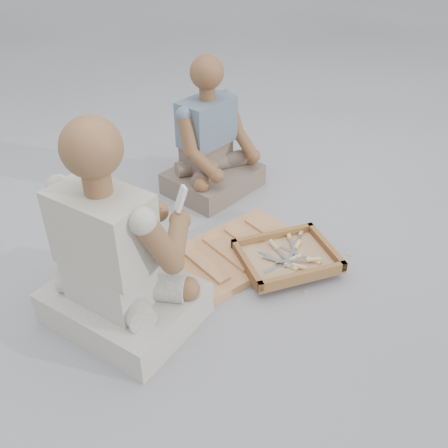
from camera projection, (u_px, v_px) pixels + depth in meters
ground at (250, 292)px, 2.30m from camera, size 60.00×60.00×0.00m
carved_panel at (239, 252)px, 2.51m from camera, size 0.66×0.45×0.04m
tool_tray at (287, 257)px, 2.41m from camera, size 0.54×0.48×0.06m
chisel_0 at (296, 247)px, 2.45m from camera, size 0.20×0.12×0.02m
chisel_1 at (289, 237)px, 2.52m from camera, size 0.13×0.20×0.02m
chisel_2 at (291, 260)px, 2.39m from camera, size 0.22×0.03×0.02m
chisel_3 at (295, 266)px, 2.34m from camera, size 0.12×0.20×0.02m
chisel_4 at (276, 247)px, 2.45m from camera, size 0.07×0.22×0.02m
chisel_5 at (300, 234)px, 2.55m from camera, size 0.20×0.13×0.02m
chisel_6 at (310, 259)px, 2.39m from camera, size 0.08×0.22×0.02m
chisel_7 at (287, 265)px, 2.35m from camera, size 0.07×0.22×0.02m
chisel_8 at (309, 260)px, 2.36m from camera, size 0.19×0.13×0.02m
wood_chip_0 at (290, 245)px, 2.59m from camera, size 0.02×0.02×0.00m
wood_chip_1 at (345, 261)px, 2.48m from camera, size 0.02×0.02×0.00m
wood_chip_2 at (304, 227)px, 2.73m from camera, size 0.02×0.02×0.00m
wood_chip_3 at (350, 255)px, 2.52m from camera, size 0.02×0.02×0.00m
wood_chip_4 at (305, 233)px, 2.68m from camera, size 0.02×0.02×0.00m
wood_chip_5 at (305, 292)px, 2.30m from camera, size 0.02×0.02×0.00m
wood_chip_6 at (305, 277)px, 2.38m from camera, size 0.02×0.02×0.00m
wood_chip_7 at (218, 278)px, 2.38m from camera, size 0.02×0.02×0.00m
wood_chip_8 at (301, 257)px, 2.51m from camera, size 0.02×0.02×0.00m
craftsman at (117, 260)px, 1.99m from camera, size 0.70×0.72×0.93m
companion at (211, 149)px, 2.92m from camera, size 0.59×0.50×0.81m
mobile_phone at (181, 199)px, 2.12m from camera, size 0.06×0.06×0.11m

